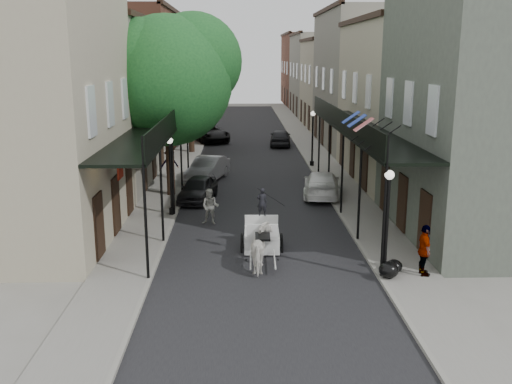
{
  "coord_description": "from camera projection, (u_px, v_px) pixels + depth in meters",
  "views": [
    {
      "loc": [
        -0.86,
        -20.3,
        7.55
      ],
      "look_at": [
        -0.14,
        4.26,
        1.6
      ],
      "focal_mm": 40.0,
      "sensor_mm": 36.0,
      "label": 1
    }
  ],
  "objects": [
    {
      "name": "car_right_far",
      "position": [
        280.0,
        137.0,
        48.04
      ],
      "size": [
        2.01,
        4.31,
        1.43
      ],
      "primitive_type": "imported",
      "rotation": [
        0.0,
        0.0,
        3.06
      ],
      "color": "black",
      "rests_on": "ground"
    },
    {
      "name": "ground",
      "position": [
        263.0,
        260.0,
        21.52
      ],
      "size": [
        140.0,
        140.0,
        0.0
      ],
      "primitive_type": "plane",
      "color": "gray",
      "rests_on": "ground"
    },
    {
      "name": "building_row_left",
      "position": [
        149.0,
        82.0,
        49.18
      ],
      "size": [
        5.0,
        80.0,
        10.5
      ],
      "primitive_type": "cube",
      "color": "#A39C82",
      "rests_on": "ground"
    },
    {
      "name": "pedestrian_walking",
      "position": [
        210.0,
        207.0,
        25.8
      ],
      "size": [
        0.93,
        0.79,
        1.66
      ],
      "primitive_type": "imported",
      "rotation": [
        0.0,
        0.0,
        -0.22
      ],
      "color": "#B7B7AD",
      "rests_on": "ground"
    },
    {
      "name": "sidewalk_left",
      "position": [
        182.0,
        162.0,
        40.79
      ],
      "size": [
        2.2,
        90.0,
        0.12
      ],
      "primitive_type": "cube",
      "color": "gray",
      "rests_on": "ground"
    },
    {
      "name": "lamppost_left",
      "position": [
        171.0,
        175.0,
        26.75
      ],
      "size": [
        0.32,
        0.32,
        3.71
      ],
      "color": "black",
      "rests_on": "sidewalk_left"
    },
    {
      "name": "trash_bags",
      "position": [
        391.0,
        268.0,
        19.58
      ],
      "size": [
        0.93,
        1.08,
        0.57
      ],
      "color": "black",
      "rests_on": "sidewalk_right"
    },
    {
      "name": "building_row_right",
      "position": [
        347.0,
        81.0,
        49.67
      ],
      "size": [
        5.0,
        80.0,
        10.5
      ],
      "primitive_type": "cube",
      "color": "gray",
      "rests_on": "ground"
    },
    {
      "name": "road",
      "position": [
        252.0,
        162.0,
        40.95
      ],
      "size": [
        8.0,
        90.0,
        0.01
      ],
      "primitive_type": "cube",
      "color": "black",
      "rests_on": "ground"
    },
    {
      "name": "gallery_right",
      "position": [
        356.0,
        129.0,
        27.48
      ],
      "size": [
        2.2,
        18.05,
        4.88
      ],
      "color": "black",
      "rests_on": "sidewalk_right"
    },
    {
      "name": "lamppost_right_far",
      "position": [
        312.0,
        138.0,
        38.64
      ],
      "size": [
        0.32,
        0.32,
        3.71
      ],
      "color": "black",
      "rests_on": "sidewalk_right"
    },
    {
      "name": "pedestrian_sidewalk_right",
      "position": [
        424.0,
        250.0,
        19.49
      ],
      "size": [
        0.47,
        1.07,
        1.8
      ],
      "primitive_type": "imported",
      "rotation": [
        0.0,
        0.0,
        1.54
      ],
      "color": "gray",
      "rests_on": "sidewalk_right"
    },
    {
      "name": "pedestrian_sidewalk_left",
      "position": [
        169.0,
        163.0,
        35.11
      ],
      "size": [
        1.29,
        0.98,
        1.77
      ],
      "primitive_type": "imported",
      "rotation": [
        0.0,
        0.0,
        3.46
      ],
      "color": "gray",
      "rests_on": "sidewalk_left"
    },
    {
      "name": "car_right_near",
      "position": [
        322.0,
        184.0,
        30.96
      ],
      "size": [
        2.56,
        4.93,
        1.37
      ],
      "primitive_type": "imported",
      "rotation": [
        0.0,
        0.0,
        3.0
      ],
      "color": "white",
      "rests_on": "ground"
    },
    {
      "name": "carriage",
      "position": [
        262.0,
        222.0,
        22.72
      ],
      "size": [
        1.7,
        2.38,
        2.67
      ],
      "rotation": [
        0.0,
        0.0,
        -0.02
      ],
      "color": "black",
      "rests_on": "ground"
    },
    {
      "name": "car_left_far",
      "position": [
        208.0,
        133.0,
        50.46
      ],
      "size": [
        4.48,
        6.15,
        1.55
      ],
      "primitive_type": "imported",
      "rotation": [
        0.0,
        0.0,
        0.38
      ],
      "color": "black",
      "rests_on": "ground"
    },
    {
      "name": "horse",
      "position": [
        263.0,
        248.0,
        20.36
      ],
      "size": [
        0.9,
        1.91,
        1.6
      ],
      "primitive_type": "imported",
      "rotation": [
        0.0,
        0.0,
        3.12
      ],
      "color": "silver",
      "rests_on": "ground"
    },
    {
      "name": "car_left_mid",
      "position": [
        208.0,
        169.0,
        34.87
      ],
      "size": [
        2.71,
        4.63,
        1.44
      ],
      "primitive_type": "imported",
      "rotation": [
        0.0,
        0.0,
        -0.29
      ],
      "color": "#99989D",
      "rests_on": "ground"
    },
    {
      "name": "tree_near",
      "position": [
        175.0,
        75.0,
        29.76
      ],
      "size": [
        7.31,
        6.8,
        9.63
      ],
      "color": "#382619",
      "rests_on": "sidewalk_left"
    },
    {
      "name": "sidewalk_right",
      "position": [
        321.0,
        161.0,
        41.08
      ],
      "size": [
        2.2,
        90.0,
        0.12
      ],
      "primitive_type": "cube",
      "color": "gray",
      "rests_on": "ground"
    },
    {
      "name": "lamppost_right_near",
      "position": [
        387.0,
        222.0,
        19.21
      ],
      "size": [
        0.32,
        0.32,
        3.71
      ],
      "color": "black",
      "rests_on": "sidewalk_right"
    },
    {
      "name": "gallery_left",
      "position": [
        157.0,
        129.0,
        27.21
      ],
      "size": [
        2.2,
        18.05,
        4.88
      ],
      "color": "black",
      "rests_on": "sidewalk_left"
    },
    {
      "name": "tree_far",
      "position": [
        195.0,
        77.0,
        43.51
      ],
      "size": [
        6.45,
        6.0,
        8.61
      ],
      "color": "#382619",
      "rests_on": "sidewalk_left"
    },
    {
      "name": "car_left_near",
      "position": [
        198.0,
        189.0,
        30.02
      ],
      "size": [
        2.24,
        4.07,
        1.31
      ],
      "primitive_type": "imported",
      "rotation": [
        0.0,
        0.0,
        -0.19
      ],
      "color": "black",
      "rests_on": "ground"
    }
  ]
}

